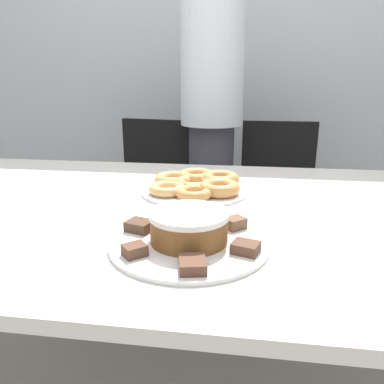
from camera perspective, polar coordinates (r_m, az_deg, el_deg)
The scene contains 21 objects.
wall_back at distance 2.65m, azimuth 4.17°, elevation 21.68°, with size 8.00×0.05×2.60m.
table at distance 1.09m, azimuth -2.68°, elevation -5.46°, with size 1.91×1.08×0.73m.
person_standing at distance 1.98m, azimuth 3.02°, elevation 11.71°, with size 0.32×0.32×1.69m.
office_chair_left at distance 2.09m, azimuth -6.88°, elevation -2.12°, with size 0.51×0.51×0.86m.
office_chair_right at distance 2.04m, azimuth 12.80°, elevation -2.99°, with size 0.44×0.44×0.86m.
plate_cake at distance 0.82m, azimuth -0.47°, elevation -7.74°, with size 0.35×0.35×0.01m.
plate_donuts at distance 1.20m, azimuth 0.32°, elevation 0.28°, with size 0.34×0.34×0.01m.
frosted_cake at distance 0.81m, azimuth -0.47°, elevation -5.26°, with size 0.17×0.17×0.07m.
lamington_0 at distance 0.89m, azimuth 6.54°, elevation -4.73°, with size 0.06×0.06×0.03m.
lamington_1 at distance 0.94m, azimuth -0.88°, elevation -3.43°, with size 0.06×0.07×0.03m.
lamington_2 at distance 0.88m, azimuth -8.00°, elevation -5.11°, with size 0.07×0.06×0.02m.
lamington_3 at distance 0.76m, azimuth -8.73°, elevation -8.75°, with size 0.06×0.06×0.02m.
lamington_4 at distance 0.70m, azimuth 0.08°, elevation -10.98°, with size 0.06×0.07×0.02m.
lamington_5 at distance 0.77m, azimuth 8.16°, elevation -8.38°, with size 0.06×0.06×0.02m.
donut_0 at distance 1.19m, azimuth 0.32°, elevation 1.26°, with size 0.12×0.12×0.03m.
donut_1 at distance 1.24m, azimuth 4.23°, elevation 2.00°, with size 0.13×0.13×0.04m.
donut_2 at distance 1.27m, azimuth 0.63°, elevation 2.39°, with size 0.13×0.13×0.04m.
donut_3 at distance 1.24m, azimuth -2.86°, elevation 1.92°, with size 0.12×0.12×0.04m.
donut_4 at distance 1.15m, azimuth -3.79°, elevation 0.48°, with size 0.11×0.11×0.03m.
donut_5 at distance 1.10m, azimuth 0.29°, elevation -0.16°, with size 0.11×0.11×0.03m.
donut_6 at distance 1.14m, azimuth 4.18°, elevation 0.62°, with size 0.13×0.13×0.04m.
Camera 1 is at (0.19, -0.99, 1.08)m, focal length 35.00 mm.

